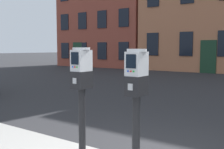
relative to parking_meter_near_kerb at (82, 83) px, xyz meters
The scene contains 3 objects.
parking_meter_near_kerb is the anchor object (origin of this frame).
parking_meter_twin_adjacent 0.79m from the parking_meter_near_kerb, ahead, with size 0.22×0.25×1.43m.
townhouse_orange_brick 22.28m from the parking_meter_near_kerb, 123.50° to the left, with size 8.26×6.31×10.06m.
Camera 1 is at (1.53, -2.81, 1.57)m, focal length 43.90 mm.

